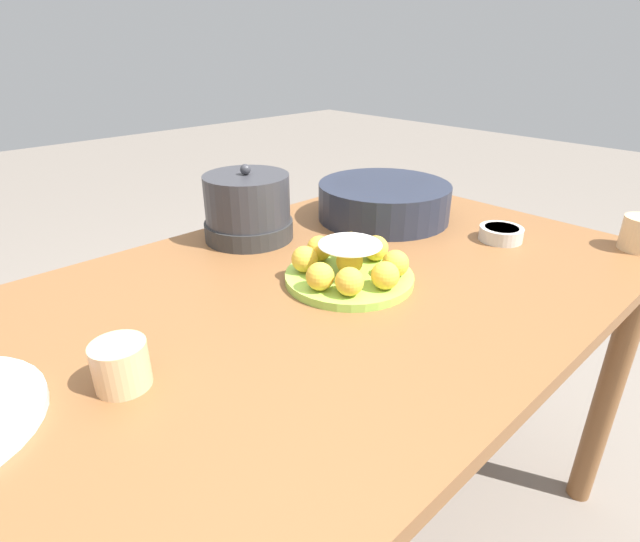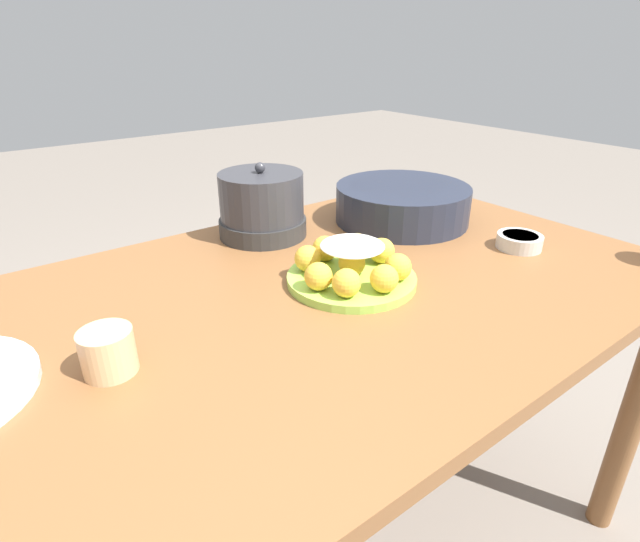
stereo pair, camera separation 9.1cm
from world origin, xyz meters
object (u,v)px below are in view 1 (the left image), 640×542
dining_table (290,344)px  cup_far (121,365)px  serving_bowl (384,200)px  cake_plate (350,266)px  warming_pot (248,208)px  sauce_bowl (501,233)px

dining_table → cup_far: bearing=-174.7°
dining_table → serving_bowl: 0.52m
cup_far → cake_plate: bearing=1.1°
serving_bowl → dining_table: bearing=-159.7°
cake_plate → serving_bowl: size_ratio=0.74×
dining_table → cake_plate: bearing=-8.6°
serving_bowl → warming_pot: (-0.34, 0.13, 0.02)m
sauce_bowl → warming_pot: (-0.41, 0.42, 0.06)m
cake_plate → sauce_bowl: size_ratio=2.52×
cup_far → sauce_bowl: bearing=-5.7°
cake_plate → warming_pot: warming_pot is taller
dining_table → sauce_bowl: bearing=-11.9°
cake_plate → cup_far: 0.45m
sauce_bowl → dining_table: bearing=168.1°
sauce_bowl → cake_plate: bearing=167.0°
cup_far → serving_bowl: bearing=14.4°
cake_plate → dining_table: bearing=171.4°
sauce_bowl → serving_bowl: bearing=105.2°
dining_table → warming_pot: bearing=66.0°
sauce_bowl → cup_far: 0.87m
dining_table → serving_bowl: (0.47, 0.17, 0.14)m
serving_bowl → cup_far: serving_bowl is taller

